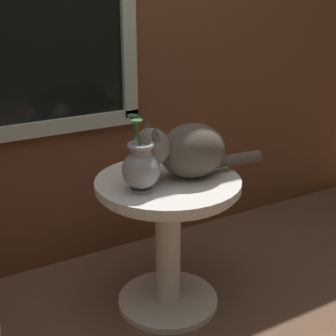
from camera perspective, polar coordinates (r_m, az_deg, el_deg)
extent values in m
cube|color=beige|center=(2.40, -13.50, 4.49)|extent=(0.92, 0.03, 0.07)
cube|color=beige|center=(2.47, -4.63, 17.73)|extent=(0.07, 0.03, 1.05)
cube|color=black|center=(2.33, -14.71, 17.00)|extent=(0.83, 0.01, 1.03)
cylinder|color=silver|center=(2.35, 0.00, -14.82)|extent=(0.45, 0.45, 0.03)
cylinder|color=silver|center=(2.19, 0.00, -8.73)|extent=(0.11, 0.11, 0.54)
cylinder|color=silver|center=(2.07, 0.00, -1.75)|extent=(0.61, 0.61, 0.03)
torus|color=silver|center=(2.08, 0.00, -2.45)|extent=(0.58, 0.58, 0.02)
ellipsoid|color=brown|center=(2.06, 2.82, 1.99)|extent=(0.31, 0.25, 0.23)
sphere|color=#76695D|center=(1.97, -1.93, 2.39)|extent=(0.15, 0.15, 0.15)
cone|color=brown|center=(1.99, -2.42, 4.62)|extent=(0.05, 0.05, 0.05)
cone|color=brown|center=(1.92, -1.48, 3.99)|extent=(0.05, 0.05, 0.05)
cylinder|color=brown|center=(2.17, 7.53, 0.96)|extent=(0.26, 0.08, 0.05)
cylinder|color=#99999E|center=(1.95, -3.05, -2.42)|extent=(0.09, 0.09, 0.01)
ellipsoid|color=#99999E|center=(1.92, -3.09, -0.21)|extent=(0.15, 0.15, 0.15)
cylinder|color=#99999E|center=(1.90, -3.14, 1.99)|extent=(0.08, 0.08, 0.04)
torus|color=#99999E|center=(1.89, -3.15, 2.59)|extent=(0.10, 0.10, 0.02)
cylinder|color=#2D662D|center=(1.86, -3.36, 3.89)|extent=(0.03, 0.02, 0.10)
cone|color=#2D662D|center=(1.84, -3.57, 5.23)|extent=(0.04, 0.04, 0.02)
cylinder|color=#2D662D|center=(1.89, -3.64, 4.18)|extent=(0.02, 0.04, 0.11)
cone|color=#2D662D|center=(1.88, -4.13, 5.77)|extent=(0.04, 0.04, 0.02)
cylinder|color=#2D662D|center=(1.89, -3.45, 4.04)|extent=(0.01, 0.04, 0.09)
cone|color=#2D662D|center=(1.89, -3.75, 5.48)|extent=(0.04, 0.04, 0.02)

